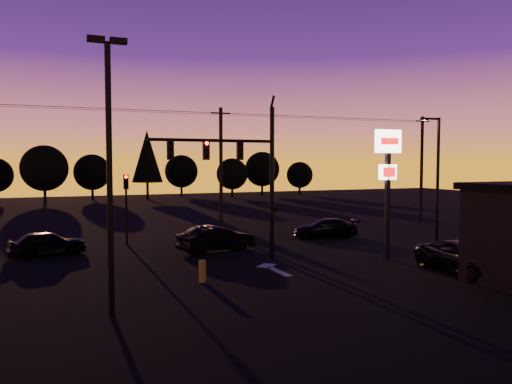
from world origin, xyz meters
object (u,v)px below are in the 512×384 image
parking_lot_light (109,157)px  pylon_sign (388,166)px  streetlight (437,173)px  suv_parked (468,258)px  car_mid (217,238)px  bollard (202,271)px  secondary_signal (126,199)px  car_right (325,228)px  car_left (48,243)px  traffic_signal_mast (244,166)px

parking_lot_light → pylon_sign: bearing=17.2°
streetlight → suv_parked: 10.67m
parking_lot_light → car_mid: 13.13m
bollard → suv_parked: 12.11m
streetlight → secondary_signal: bearing=162.4°
car_right → suv_parked: suv_parked is taller
streetlight → car_mid: 15.02m
pylon_sign → bollard: (-10.39, -1.12, -4.45)m
pylon_sign → suv_parked: size_ratio=1.29×
parking_lot_light → streetlight: (21.41, 8.50, -0.85)m
car_mid → suv_parked: bearing=-151.3°
car_mid → suv_parked: (8.85, -9.98, -0.01)m
bollard → car_left: car_left is taller
traffic_signal_mast → car_right: 10.59m
car_mid → car_right: size_ratio=1.02×
traffic_signal_mast → secondary_signal: traffic_signal_mast is taller
pylon_sign → car_mid: 10.33m
parking_lot_light → secondary_signal: bearing=80.2°
streetlight → car_left: (-23.43, 3.94, -3.73)m
car_mid → streetlight: bearing=-109.5°
parking_lot_light → bollard: parking_lot_light is taller
streetlight → bollard: 18.47m
pylon_sign → car_right: size_ratio=1.55×
traffic_signal_mast → bollard: size_ratio=9.18×
traffic_signal_mast → pylon_sign: 7.52m
parking_lot_light → suv_parked: 16.44m
pylon_sign → streetlight: (6.91, 4.00, -0.49)m
traffic_signal_mast → car_right: size_ratio=1.96×
secondary_signal → suv_parked: size_ratio=0.82×
bollard → streetlight: bearing=16.5°
pylon_sign → suv_parked: bearing=-73.2°
streetlight → suv_parked: size_ratio=1.52×
pylon_sign → streetlight: bearing=30.1°
car_right → suv_parked: size_ratio=0.83×
traffic_signal_mast → bollard: 6.62m
bollard → suv_parked: size_ratio=0.18×
secondary_signal → pylon_sign: (12.00, -9.99, 2.05)m
parking_lot_light → traffic_signal_mast: bearing=43.4°
streetlight → traffic_signal_mast: bearing=-173.9°
car_mid → traffic_signal_mast: bearing=175.2°
pylon_sign → car_left: bearing=154.3°
parking_lot_light → car_mid: bearing=55.7°
bollard → secondary_signal: bearing=98.2°
parking_lot_light → pylon_sign: parking_lot_light is taller
traffic_signal_mast → streetlight: traffic_signal_mast is taller
traffic_signal_mast → car_mid: size_ratio=1.91×
streetlight → suv_parked: (-5.61, -8.30, -3.69)m
car_left → car_right: bearing=-100.5°
traffic_signal_mast → car_right: bearing=34.0°
traffic_signal_mast → streetlight: size_ratio=1.07×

